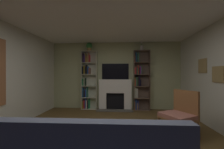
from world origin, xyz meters
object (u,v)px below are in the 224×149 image
object	(u,v)px
tv	(115,72)
potted_plant	(89,46)
fireplace	(115,94)
armchair	(180,113)
bookshelf_left	(88,80)
bookshelf_right	(140,80)
coffee_table	(98,144)
vase_with_flowers	(142,47)

from	to	relation	value
tv	potted_plant	size ratio (longest dim) A/B	3.18
fireplace	armchair	xyz separation A→B (m)	(1.50, -2.33, -0.08)
tv	bookshelf_left	xyz separation A→B (m)	(-1.06, -0.07, -0.34)
bookshelf_right	coffee_table	size ratio (longest dim) A/B	2.52
vase_with_flowers	coffee_table	bearing A→B (deg)	-107.24
fireplace	bookshelf_right	bearing A→B (deg)	0.40
potted_plant	armchair	bearing A→B (deg)	-42.50
fireplace	bookshelf_right	distance (m)	1.05
tv	bookshelf_right	world-z (taller)	bookshelf_right
vase_with_flowers	armchair	bearing A→B (deg)	-77.46
vase_with_flowers	bookshelf_left	bearing A→B (deg)	178.52
fireplace	armchair	distance (m)	2.77
tv	potted_plant	world-z (taller)	potted_plant
bookshelf_right	potted_plant	distance (m)	2.32
bookshelf_right	armchair	world-z (taller)	bookshelf_right
tv	bookshelf_left	size ratio (longest dim) A/B	0.46
bookshelf_right	armchair	distance (m)	2.47
bookshelf_left	armchair	bearing A→B (deg)	-42.43
fireplace	armchair	world-z (taller)	fireplace
vase_with_flowers	bookshelf_right	bearing A→B (deg)	144.41
bookshelf_right	coffee_table	distance (m)	3.70
bookshelf_right	vase_with_flowers	xyz separation A→B (m)	(0.07, -0.05, 1.24)
bookshelf_left	potted_plant	xyz separation A→B (m)	(0.06, -0.05, 1.30)
tv	coffee_table	distance (m)	3.72
fireplace	bookshelf_left	size ratio (longest dim) A/B	0.60
tv	coffee_table	world-z (taller)	tv
tv	fireplace	bearing A→B (deg)	-90.00
armchair	vase_with_flowers	bearing A→B (deg)	102.54
armchair	fireplace	bearing A→B (deg)	122.82
bookshelf_right	fireplace	bearing A→B (deg)	-179.60
tv	bookshelf_left	distance (m)	1.11
vase_with_flowers	fireplace	bearing A→B (deg)	177.59
fireplace	bookshelf_left	bearing A→B (deg)	179.39
bookshelf_left	bookshelf_right	xyz separation A→B (m)	(1.98, -0.00, -0.00)
vase_with_flowers	potted_plant	bearing A→B (deg)	180.00
fireplace	bookshelf_right	xyz separation A→B (m)	(0.92, 0.01, 0.50)
bookshelf_left	bookshelf_right	distance (m)	1.98
potted_plant	coffee_table	bearing A→B (deg)	-75.04
bookshelf_right	armchair	xyz separation A→B (m)	(0.58, -2.33, -0.58)
armchair	coffee_table	size ratio (longest dim) A/B	1.12
armchair	coffee_table	bearing A→B (deg)	-143.81
fireplace	tv	world-z (taller)	tv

